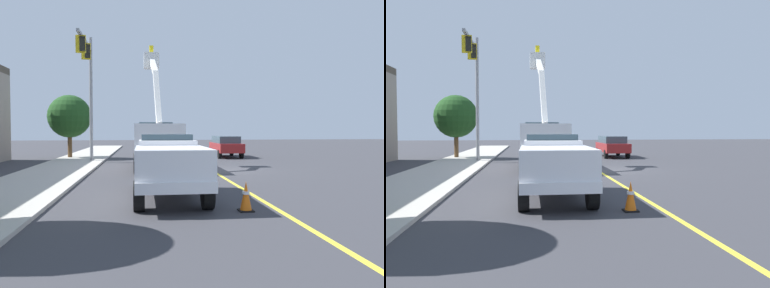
# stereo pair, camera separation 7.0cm
# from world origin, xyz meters

# --- Properties ---
(ground) EXTENTS (120.00, 120.00, 0.00)m
(ground) POSITION_xyz_m (0.00, 0.00, 0.00)
(ground) COLOR #38383D
(sidewalk_far_side) EXTENTS (60.04, 4.44, 0.12)m
(sidewalk_far_side) POSITION_xyz_m (0.11, 8.17, 0.06)
(sidewalk_far_side) COLOR #B2ADA3
(sidewalk_far_side) RESTS_ON ground
(lane_centre_stripe) EXTENTS (50.00, 0.86, 0.01)m
(lane_centre_stripe) POSITION_xyz_m (0.00, 0.00, 0.00)
(lane_centre_stripe) COLOR yellow
(lane_centre_stripe) RESTS_ON ground
(utility_bucket_truck) EXTENTS (8.23, 2.68, 7.28)m
(utility_bucket_truck) POSITION_xyz_m (1.94, 2.84, 1.61)
(utility_bucket_truck) COLOR white
(utility_bucket_truck) RESTS_ON ground
(service_pickup_truck) EXTENTS (5.63, 2.25, 2.06)m
(service_pickup_truck) POSITION_xyz_m (-8.02, 2.98, 1.12)
(service_pickup_truck) COLOR white
(service_pickup_truck) RESTS_ON ground
(passing_minivan) EXTENTS (4.83, 2.01, 1.69)m
(passing_minivan) POSITION_xyz_m (9.63, -3.11, 0.97)
(passing_minivan) COLOR maroon
(passing_minivan) RESTS_ON ground
(traffic_cone_leading) EXTENTS (0.40, 0.40, 0.82)m
(traffic_cone_leading) POSITION_xyz_m (-10.23, 1.07, 0.40)
(traffic_cone_leading) COLOR black
(traffic_cone_leading) RESTS_ON ground
(traffic_cone_mid_front) EXTENTS (0.40, 0.40, 0.83)m
(traffic_cone_mid_front) POSITION_xyz_m (-2.50, 0.80, 0.41)
(traffic_cone_mid_front) COLOR black
(traffic_cone_mid_front) RESTS_ON ground
(traffic_cone_mid_rear) EXTENTS (0.40, 0.40, 0.85)m
(traffic_cone_mid_rear) POSITION_xyz_m (5.56, 0.97, 0.42)
(traffic_cone_mid_rear) COLOR black
(traffic_cone_mid_rear) RESTS_ON ground
(traffic_signal_mast) EXTENTS (5.20, 0.59, 8.43)m
(traffic_signal_mast) POSITION_xyz_m (4.83, 7.09, 5.68)
(traffic_signal_mast) COLOR gray
(traffic_signal_mast) RESTS_ON ground
(street_tree_right) EXTENTS (3.24, 3.24, 4.85)m
(street_tree_right) POSITION_xyz_m (9.51, 9.08, 3.22)
(street_tree_right) COLOR brown
(street_tree_right) RESTS_ON ground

